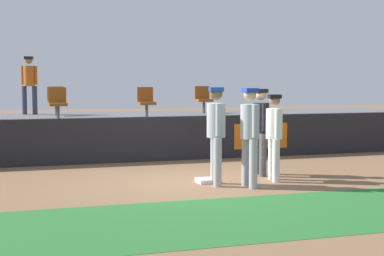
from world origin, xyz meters
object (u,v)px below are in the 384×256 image
(seat_front_center, at_px, (146,101))
(seat_front_left, at_px, (58,102))
(player_coach_visitor, at_px, (216,129))
(player_umpire, at_px, (261,125))
(spectator_hooded, at_px, (29,81))
(player_fielder_home, at_px, (274,131))
(seat_back_right, at_px, (203,98))
(first_base, at_px, (207,181))
(seat_back_left, at_px, (56,99))
(player_runner_visitor, at_px, (250,130))

(seat_front_center, relative_size, seat_front_left, 1.00)
(seat_front_center, bearing_deg, player_coach_visitor, -88.21)
(player_umpire, bearing_deg, seat_front_left, -132.26)
(seat_front_center, xyz_separation_m, spectator_hooded, (-2.94, 2.68, 0.53))
(player_fielder_home, height_order, player_umpire, player_umpire)
(seat_back_right, distance_m, spectator_hooded, 5.29)
(seat_back_right, bearing_deg, first_base, -107.95)
(seat_back_left, bearing_deg, player_fielder_home, -61.66)
(player_coach_visitor, distance_m, spectator_hooded, 8.47)
(player_runner_visitor, relative_size, player_coach_visitor, 0.99)
(player_coach_visitor, height_order, seat_back_right, player_coach_visitor)
(player_coach_visitor, height_order, seat_front_left, player_coach_visitor)
(player_runner_visitor, bearing_deg, player_umpire, 145.84)
(player_fielder_home, bearing_deg, seat_back_left, -142.08)
(player_coach_visitor, relative_size, seat_front_left, 2.24)
(player_coach_visitor, bearing_deg, seat_back_left, -151.09)
(player_runner_visitor, distance_m, player_coach_visitor, 0.66)
(seat_front_center, height_order, seat_front_left, same)
(player_runner_visitor, xyz_separation_m, seat_back_left, (-2.93, 7.34, 0.37))
(player_fielder_home, height_order, player_coach_visitor, player_coach_visitor)
(seat_back_right, distance_m, seat_back_left, 4.49)
(player_umpire, xyz_separation_m, seat_front_center, (-1.47, 4.30, 0.39))
(first_base, relative_size, player_runner_visitor, 0.21)
(seat_front_left, bearing_deg, spectator_hooded, 102.51)
(seat_back_right, xyz_separation_m, seat_front_left, (-4.59, -1.80, -0.00))
(player_fielder_home, bearing_deg, spectator_hooded, -140.82)
(player_umpire, relative_size, seat_back_right, 2.17)
(player_umpire, relative_size, seat_front_center, 2.17)
(first_base, relative_size, seat_back_right, 0.48)
(player_coach_visitor, bearing_deg, player_umpire, 132.79)
(seat_back_left, bearing_deg, player_runner_visitor, -68.21)
(player_umpire, xyz_separation_m, seat_front_left, (-3.82, 4.30, 0.39))
(player_fielder_home, relative_size, seat_back_right, 2.06)
(seat_front_center, bearing_deg, player_runner_visitor, -82.91)
(player_coach_visitor, xyz_separation_m, spectator_hooded, (-3.11, 7.83, 0.90))
(player_fielder_home, distance_m, player_umpire, 0.73)
(player_coach_visitor, relative_size, player_umpire, 1.03)
(spectator_hooded, bearing_deg, player_coach_visitor, 126.68)
(player_umpire, bearing_deg, seat_back_left, -142.52)
(seat_front_left, bearing_deg, first_base, -63.13)
(player_coach_visitor, xyz_separation_m, seat_back_right, (2.08, 6.95, 0.37))
(player_coach_visitor, xyz_separation_m, seat_front_center, (-0.16, 5.15, 0.36))
(first_base, bearing_deg, player_fielder_home, -8.41)
(player_runner_visitor, xyz_separation_m, seat_back_right, (1.56, 7.34, 0.37))
(player_umpire, distance_m, seat_front_center, 4.56)
(player_runner_visitor, bearing_deg, seat_front_center, -174.89)
(seat_back_left, relative_size, spectator_hooded, 0.49)
(seat_front_left, bearing_deg, player_umpire, -48.40)
(player_umpire, relative_size, seat_front_left, 2.17)
(first_base, relative_size, seat_front_left, 0.48)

